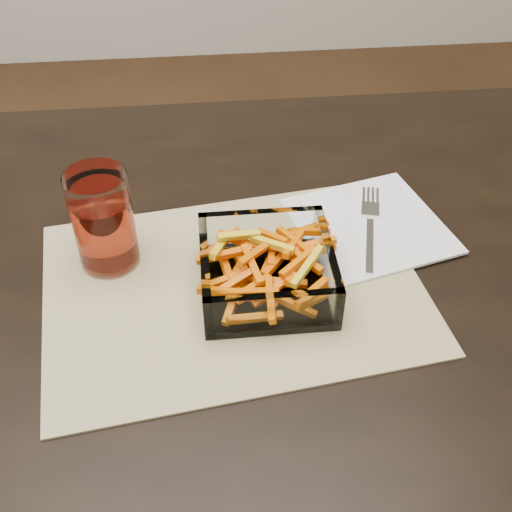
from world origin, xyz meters
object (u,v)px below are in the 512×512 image
object	(u,v)px
dining_table	(161,336)
glass_bowl	(267,272)
tumbler	(104,223)
fork	(370,224)

from	to	relation	value
dining_table	glass_bowl	distance (m)	0.18
glass_bowl	dining_table	bearing A→B (deg)	174.52
dining_table	glass_bowl	world-z (taller)	glass_bowl
glass_bowl	tumbler	world-z (taller)	tumbler
fork	dining_table	bearing A→B (deg)	-149.72
dining_table	fork	bearing A→B (deg)	16.57
dining_table	glass_bowl	size ratio (longest dim) A/B	10.39
glass_bowl	fork	size ratio (longest dim) A/B	0.87
glass_bowl	tumbler	size ratio (longest dim) A/B	1.19
dining_table	glass_bowl	bearing A→B (deg)	-5.48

